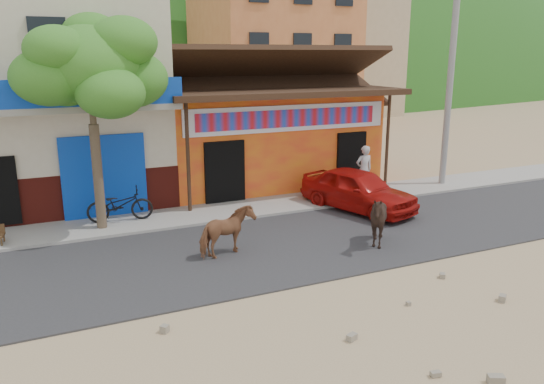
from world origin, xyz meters
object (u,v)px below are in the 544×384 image
(cow_tan, at_px, (227,232))
(cow_dark, at_px, (378,220))
(tree, at_px, (94,124))
(utility_pole, at_px, (450,78))
(scooter, at_px, (120,205))
(pedestrian, at_px, (364,170))
(red_car, at_px, (358,190))

(cow_tan, distance_m, cow_dark, 4.02)
(tree, relative_size, cow_dark, 4.20)
(utility_pole, distance_m, cow_tan, 11.32)
(utility_pole, xyz_separation_m, cow_tan, (-10.16, -3.59, -3.46))
(tree, xyz_separation_m, scooter, (0.60, 0.41, -2.49))
(tree, relative_size, utility_pole, 0.75)
(scooter, xyz_separation_m, pedestrian, (8.50, -0.27, 0.37))
(cow_tan, relative_size, cow_dark, 1.03)
(pedestrian, bearing_deg, scooter, 1.28)
(cow_tan, bearing_deg, cow_dark, -123.80)
(cow_tan, relative_size, red_car, 0.37)
(scooter, distance_m, pedestrian, 8.51)
(utility_pole, relative_size, cow_tan, 5.42)
(tree, height_order, utility_pole, utility_pole)
(tree, bearing_deg, scooter, 34.44)
(red_car, bearing_deg, pedestrian, 32.66)
(cow_tan, xyz_separation_m, pedestrian, (6.46, 3.54, 0.33))
(cow_tan, bearing_deg, utility_pole, -90.24)
(cow_dark, distance_m, scooter, 7.62)
(tree, relative_size, pedestrian, 3.44)
(tree, distance_m, red_car, 8.36)
(cow_tan, bearing_deg, red_car, -88.25)
(utility_pole, height_order, cow_tan, utility_pole)
(cow_dark, bearing_deg, cow_tan, -113.79)
(utility_pole, bearing_deg, red_car, -162.72)
(cow_tan, bearing_deg, scooter, 8.49)
(utility_pole, height_order, red_car, utility_pole)
(cow_dark, bearing_deg, utility_pole, 116.40)
(cow_tan, relative_size, scooter, 0.77)
(cow_tan, bearing_deg, tree, 18.17)
(utility_pole, distance_m, cow_dark, 8.45)
(tree, relative_size, red_car, 1.49)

